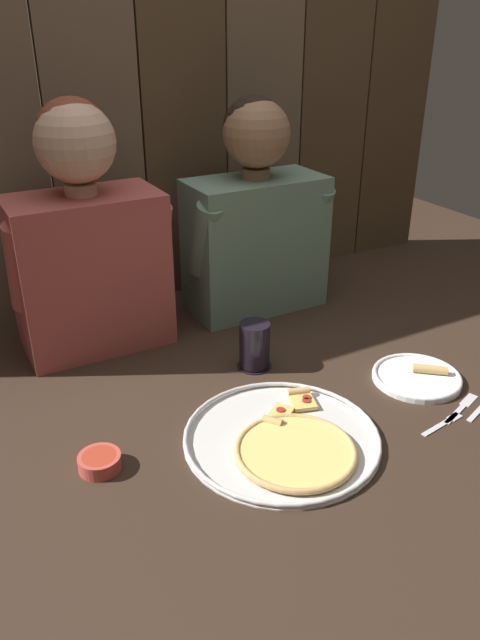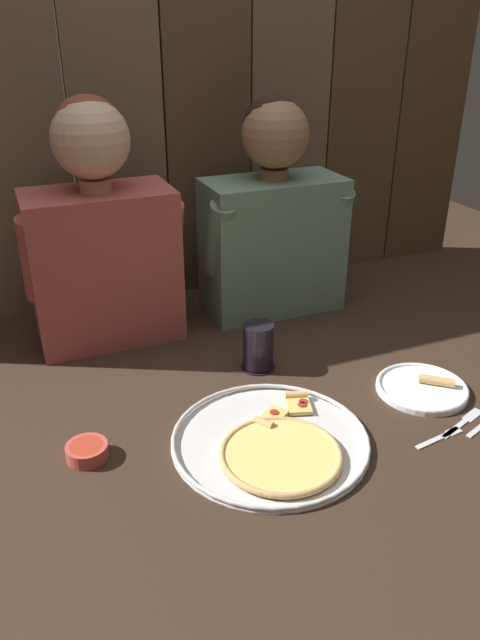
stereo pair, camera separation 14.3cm
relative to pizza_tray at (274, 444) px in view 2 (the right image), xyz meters
name	(u,v)px [view 2 (the right image)]	position (x,y,z in m)	size (l,w,h in m)	color
ground_plane	(261,405)	(0.04, 0.15, -0.01)	(3.20, 3.20, 0.00)	#332319
pizza_tray	(274,444)	(0.00, 0.00, 0.00)	(0.43, 0.43, 0.03)	silver
dinner_plate	(422,388)	(0.43, 0.06, 0.00)	(0.22, 0.22, 0.03)	white
drinking_glass	(258,347)	(0.10, 0.32, 0.05)	(0.09, 0.09, 0.12)	black
dipping_bowl	(87,451)	(-0.37, 0.12, 0.01)	(0.09, 0.09, 0.03)	#CC4C42
table_fork	(441,437)	(0.35, -0.11, -0.01)	(0.13, 0.03, 0.01)	silver
table_knife	(463,423)	(0.43, -0.08, -0.01)	(0.15, 0.07, 0.01)	silver
diner_left	(101,233)	(-0.21, 0.64, 0.29)	(0.42, 0.22, 0.65)	#AD4C47
diner_right	(273,217)	(0.29, 0.64, 0.28)	(0.45, 0.22, 0.63)	slate
wooden_backdrop_wall	(163,103)	(0.04, 0.88, 0.59)	(2.19, 0.03, 1.19)	brown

